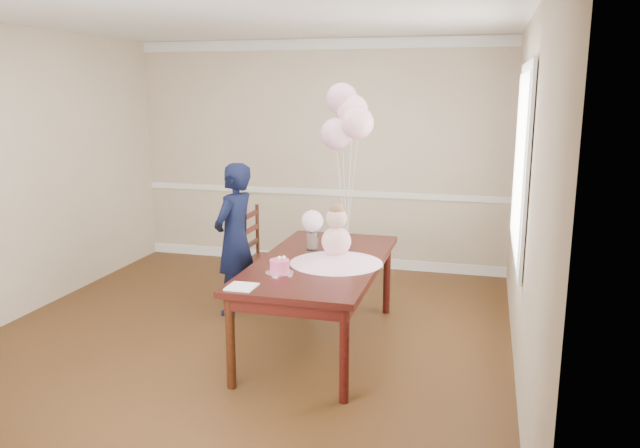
# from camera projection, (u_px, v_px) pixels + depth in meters

# --- Properties ---
(floor) EXTENTS (4.50, 5.00, 0.00)m
(floor) POSITION_uv_depth(u_px,v_px,m) (243.00, 340.00, 5.40)
(floor) COLOR #37200D
(floor) RESTS_ON ground
(ceiling) EXTENTS (4.50, 5.00, 0.02)m
(ceiling) POSITION_uv_depth(u_px,v_px,m) (234.00, 13.00, 4.82)
(ceiling) COLOR silver
(ceiling) RESTS_ON wall_back
(wall_back) EXTENTS (4.50, 0.02, 2.70)m
(wall_back) POSITION_uv_depth(u_px,v_px,m) (318.00, 155.00, 7.47)
(wall_back) COLOR tan
(wall_back) RESTS_ON floor
(wall_front) EXTENTS (4.50, 0.02, 2.70)m
(wall_front) POSITION_uv_depth(u_px,v_px,m) (22.00, 269.00, 2.75)
(wall_front) COLOR tan
(wall_front) RESTS_ON floor
(wall_left) EXTENTS (0.02, 5.00, 2.70)m
(wall_left) POSITION_uv_depth(u_px,v_px,m) (9.00, 176.00, 5.68)
(wall_left) COLOR tan
(wall_left) RESTS_ON floor
(wall_right) EXTENTS (0.02, 5.00, 2.70)m
(wall_right) POSITION_uv_depth(u_px,v_px,m) (526.00, 198.00, 4.54)
(wall_right) COLOR tan
(wall_right) RESTS_ON floor
(chair_rail_trim) EXTENTS (4.50, 0.02, 0.07)m
(chair_rail_trim) POSITION_uv_depth(u_px,v_px,m) (318.00, 192.00, 7.56)
(chair_rail_trim) COLOR white
(chair_rail_trim) RESTS_ON wall_back
(crown_molding) EXTENTS (4.50, 0.02, 0.12)m
(crown_molding) POSITION_uv_depth(u_px,v_px,m) (318.00, 44.00, 7.19)
(crown_molding) COLOR white
(crown_molding) RESTS_ON wall_back
(baseboard_trim) EXTENTS (4.50, 0.02, 0.12)m
(baseboard_trim) POSITION_uv_depth(u_px,v_px,m) (318.00, 259.00, 7.73)
(baseboard_trim) COLOR white
(baseboard_trim) RESTS_ON floor
(window_frame) EXTENTS (0.02, 1.66, 1.56)m
(window_frame) POSITION_uv_depth(u_px,v_px,m) (522.00, 163.00, 4.98)
(window_frame) COLOR white
(window_frame) RESTS_ON wall_right
(window_blinds) EXTENTS (0.01, 1.50, 1.40)m
(window_blinds) POSITION_uv_depth(u_px,v_px,m) (519.00, 163.00, 4.98)
(window_blinds) COLOR white
(window_blinds) RESTS_ON wall_right
(dining_table_top) EXTENTS (1.00, 1.99, 0.05)m
(dining_table_top) POSITION_uv_depth(u_px,v_px,m) (320.00, 263.00, 5.14)
(dining_table_top) COLOR black
(dining_table_top) RESTS_ON table_leg_fl
(table_apron) EXTENTS (0.90, 1.89, 0.10)m
(table_apron) POSITION_uv_depth(u_px,v_px,m) (320.00, 271.00, 5.16)
(table_apron) COLOR black
(table_apron) RESTS_ON table_leg_fl
(table_leg_fl) EXTENTS (0.07, 0.07, 0.70)m
(table_leg_fl) POSITION_uv_depth(u_px,v_px,m) (230.00, 343.00, 4.46)
(table_leg_fl) COLOR black
(table_leg_fl) RESTS_ON floor
(table_leg_fr) EXTENTS (0.07, 0.07, 0.70)m
(table_leg_fr) POSITION_uv_depth(u_px,v_px,m) (344.00, 355.00, 4.25)
(table_leg_fr) COLOR black
(table_leg_fr) RESTS_ON floor
(table_leg_bl) EXTENTS (0.07, 0.07, 0.70)m
(table_leg_bl) POSITION_uv_depth(u_px,v_px,m) (303.00, 272.00, 6.19)
(table_leg_bl) COLOR black
(table_leg_bl) RESTS_ON floor
(table_leg_br) EXTENTS (0.07, 0.07, 0.70)m
(table_leg_br) POSITION_uv_depth(u_px,v_px,m) (387.00, 278.00, 5.98)
(table_leg_br) COLOR black
(table_leg_br) RESTS_ON floor
(baby_skirt) EXTENTS (0.76, 0.76, 0.10)m
(baby_skirt) POSITION_uv_depth(u_px,v_px,m) (336.00, 257.00, 5.04)
(baby_skirt) COLOR #FDBBD9
(baby_skirt) RESTS_ON dining_table_top
(baby_torso) EXTENTS (0.24, 0.24, 0.24)m
(baby_torso) POSITION_uv_depth(u_px,v_px,m) (336.00, 241.00, 5.01)
(baby_torso) COLOR #FFA1CF
(baby_torso) RESTS_ON baby_skirt
(baby_head) EXTENTS (0.17, 0.17, 0.17)m
(baby_head) POSITION_uv_depth(u_px,v_px,m) (336.00, 218.00, 4.97)
(baby_head) COLOR #D9A496
(baby_head) RESTS_ON baby_torso
(baby_hair) EXTENTS (0.12, 0.12, 0.12)m
(baby_hair) POSITION_uv_depth(u_px,v_px,m) (336.00, 211.00, 4.96)
(baby_hair) COLOR brown
(baby_hair) RESTS_ON baby_head
(cake_platter) EXTENTS (0.22, 0.22, 0.01)m
(cake_platter) POSITION_uv_depth(u_px,v_px,m) (280.00, 273.00, 4.76)
(cake_platter) COLOR silver
(cake_platter) RESTS_ON dining_table_top
(birthday_cake) EXTENTS (0.15, 0.15, 0.10)m
(birthday_cake) POSITION_uv_depth(u_px,v_px,m) (280.00, 266.00, 4.75)
(birthday_cake) COLOR #D84479
(birthday_cake) RESTS_ON cake_platter
(cake_flower_a) EXTENTS (0.03, 0.03, 0.03)m
(cake_flower_a) POSITION_uv_depth(u_px,v_px,m) (279.00, 258.00, 4.74)
(cake_flower_a) COLOR white
(cake_flower_a) RESTS_ON birthday_cake
(cake_flower_b) EXTENTS (0.03, 0.03, 0.03)m
(cake_flower_b) POSITION_uv_depth(u_px,v_px,m) (284.00, 257.00, 4.75)
(cake_flower_b) COLOR white
(cake_flower_b) RESTS_ON birthday_cake
(rose_vase_near) EXTENTS (0.10, 0.10, 0.16)m
(rose_vase_near) POSITION_uv_depth(u_px,v_px,m) (312.00, 241.00, 5.44)
(rose_vase_near) COLOR white
(rose_vase_near) RESTS_ON dining_table_top
(roses_near) EXTENTS (0.19, 0.19, 0.19)m
(roses_near) POSITION_uv_depth(u_px,v_px,m) (312.00, 221.00, 5.40)
(roses_near) COLOR silver
(roses_near) RESTS_ON rose_vase_near
(napkin) EXTENTS (0.20, 0.20, 0.01)m
(napkin) POSITION_uv_depth(u_px,v_px,m) (242.00, 287.00, 4.42)
(napkin) COLOR white
(napkin) RESTS_ON dining_table_top
(balloon_weight) EXTENTS (0.04, 0.04, 0.02)m
(balloon_weight) POSITION_uv_depth(u_px,v_px,m) (346.00, 244.00, 5.62)
(balloon_weight) COLOR silver
(balloon_weight) RESTS_ON dining_table_top
(balloon_a) EXTENTS (0.28, 0.28, 0.28)m
(balloon_a) POSITION_uv_depth(u_px,v_px,m) (336.00, 134.00, 5.44)
(balloon_a) COLOR #EBA7C9
(balloon_a) RESTS_ON balloon_ribbon_a
(balloon_b) EXTENTS (0.28, 0.28, 0.28)m
(balloon_b) POSITION_uv_depth(u_px,v_px,m) (358.00, 123.00, 5.32)
(balloon_b) COLOR #FFB4CB
(balloon_b) RESTS_ON balloon_ribbon_b
(balloon_c) EXTENTS (0.28, 0.28, 0.28)m
(balloon_c) POSITION_uv_depth(u_px,v_px,m) (352.00, 110.00, 5.46)
(balloon_c) COLOR #FEB4C5
(balloon_c) RESTS_ON balloon_ribbon_c
(balloon_d) EXTENTS (0.28, 0.28, 0.28)m
(balloon_d) POSITION_uv_depth(u_px,v_px,m) (342.00, 99.00, 5.48)
(balloon_d) COLOR #DC9BB7
(balloon_d) RESTS_ON balloon_ribbon_d
(balloon_ribbon_a) EXTENTS (0.09, 0.00, 0.83)m
(balloon_ribbon_a) POSITION_uv_depth(u_px,v_px,m) (341.00, 198.00, 5.55)
(balloon_ribbon_a) COLOR white
(balloon_ribbon_a) RESTS_ON balloon_weight
(balloon_ribbon_b) EXTENTS (0.10, 0.05, 0.93)m
(balloon_ribbon_b) POSITION_uv_depth(u_px,v_px,m) (352.00, 193.00, 5.49)
(balloon_ribbon_b) COLOR silver
(balloon_ribbon_b) RESTS_ON balloon_weight
(balloon_ribbon_c) EXTENTS (0.02, 0.09, 1.03)m
(balloon_ribbon_c) POSITION_uv_depth(u_px,v_px,m) (349.00, 186.00, 5.56)
(balloon_ribbon_c) COLOR white
(balloon_ribbon_c) RESTS_ON balloon_weight
(balloon_ribbon_d) EXTENTS (0.08, 0.10, 1.13)m
(balloon_ribbon_d) POSITION_uv_depth(u_px,v_px,m) (344.00, 180.00, 5.57)
(balloon_ribbon_d) COLOR silver
(balloon_ribbon_d) RESTS_ON balloon_weight
(dining_chair_seat) EXTENTS (0.42, 0.42, 0.05)m
(dining_chair_seat) POSITION_uv_depth(u_px,v_px,m) (269.00, 260.00, 6.32)
(dining_chair_seat) COLOR #3A190F
(dining_chair_seat) RESTS_ON chair_leg_fl
(chair_leg_fl) EXTENTS (0.04, 0.04, 0.41)m
(chair_leg_fl) POSITION_uv_depth(u_px,v_px,m) (248.00, 285.00, 6.26)
(chair_leg_fl) COLOR #34140E
(chair_leg_fl) RESTS_ON floor
(chair_leg_fr) EXTENTS (0.04, 0.04, 0.41)m
(chair_leg_fr) POSITION_uv_depth(u_px,v_px,m) (280.00, 287.00, 6.17)
(chair_leg_fr) COLOR #34180E
(chair_leg_fr) RESTS_ON floor
(chair_leg_bl) EXTENTS (0.04, 0.04, 0.41)m
(chair_leg_bl) POSITION_uv_depth(u_px,v_px,m) (260.00, 275.00, 6.57)
(chair_leg_bl) COLOR #3C2210
(chair_leg_bl) RESTS_ON floor
(chair_leg_br) EXTENTS (0.04, 0.04, 0.41)m
(chair_leg_br) POSITION_uv_depth(u_px,v_px,m) (291.00, 278.00, 6.49)
(chair_leg_br) COLOR #3E2211
(chair_leg_br) RESTS_ON floor
(chair_back_post_l) EXTENTS (0.04, 0.04, 0.53)m
(chair_back_post_l) POSITION_uv_depth(u_px,v_px,m) (245.00, 237.00, 6.15)
(chair_back_post_l) COLOR #34110E
(chair_back_post_l) RESTS_ON dining_chair_seat
(chair_back_post_r) EXTENTS (0.04, 0.04, 0.53)m
(chair_back_post_r) POSITION_uv_depth(u_px,v_px,m) (257.00, 229.00, 6.47)
(chair_back_post_r) COLOR #34180E
(chair_back_post_r) RESTS_ON dining_chair_seat
(chair_slat_low) EXTENTS (0.03, 0.38, 0.05)m
(chair_slat_low) POSITION_uv_depth(u_px,v_px,m) (252.00, 244.00, 6.34)
(chair_slat_low) COLOR #34160E
(chair_slat_low) RESTS_ON dining_chair_seat
(chair_slat_mid) EXTENTS (0.03, 0.38, 0.05)m
(chair_slat_mid) POSITION_uv_depth(u_px,v_px,m) (251.00, 229.00, 6.31)
(chair_slat_mid) COLOR #3E1410
(chair_slat_mid) RESTS_ON dining_chair_seat
(chair_slat_top) EXTENTS (0.03, 0.38, 0.05)m
(chair_slat_top) POSITION_uv_depth(u_px,v_px,m) (251.00, 215.00, 6.27)
(chair_slat_top) COLOR #36120E
(chair_slat_top) RESTS_ON dining_chair_seat
(woman) EXTENTS (0.45, 0.59, 1.46)m
(woman) POSITION_uv_depth(u_px,v_px,m) (235.00, 239.00, 5.92)
(woman) COLOR black
(woman) RESTS_ON floor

